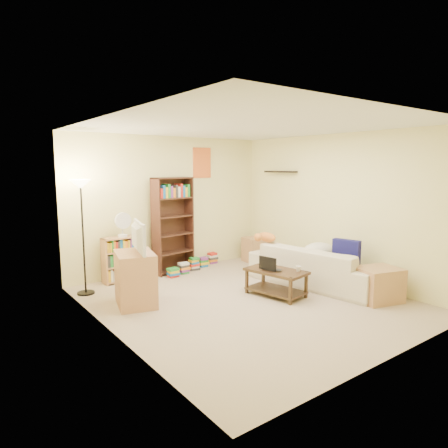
# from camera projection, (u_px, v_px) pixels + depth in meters

# --- Properties ---
(room) EXTENTS (4.50, 4.54, 2.52)m
(room) POSITION_uv_depth(u_px,v_px,m) (247.00, 190.00, 5.62)
(room) COLOR tan
(room) RESTS_ON ground
(sofa) EXTENTS (2.45, 1.48, 0.65)m
(sofa) POSITION_uv_depth(u_px,v_px,m) (316.00, 266.00, 6.59)
(sofa) COLOR beige
(sofa) RESTS_ON ground
(navy_pillow) EXTENTS (0.23, 0.44, 0.38)m
(navy_pillow) POSITION_uv_depth(u_px,v_px,m) (346.00, 252.00, 6.29)
(navy_pillow) COLOR #141458
(navy_pillow) RESTS_ON sofa
(cream_blanket) EXTENTS (0.59, 0.42, 0.25)m
(cream_blanket) POSITION_uv_depth(u_px,v_px,m) (319.00, 250.00, 6.71)
(cream_blanket) COLOR silver
(cream_blanket) RESTS_ON sofa
(tabby_cat) EXTENTS (0.51, 0.24, 0.18)m
(tabby_cat) POSITION_uv_depth(u_px,v_px,m) (265.00, 237.00, 6.93)
(tabby_cat) COLOR orange
(tabby_cat) RESTS_ON sofa
(coffee_table) EXTENTS (0.66, 0.98, 0.40)m
(coffee_table) POSITION_uv_depth(u_px,v_px,m) (276.00, 279.00, 6.05)
(coffee_table) COLOR #3E2D18
(coffee_table) RESTS_ON ground
(laptop) EXTENTS (0.47, 0.45, 0.02)m
(laptop) POSITION_uv_depth(u_px,v_px,m) (273.00, 269.00, 6.03)
(laptop) COLOR black
(laptop) RESTS_ON coffee_table
(laptop_screen) EXTENTS (0.07, 0.30, 0.20)m
(laptop_screen) POSITION_uv_depth(u_px,v_px,m) (268.00, 264.00, 5.92)
(laptop_screen) COLOR white
(laptop_screen) RESTS_ON laptop
(mug) EXTENTS (0.15, 0.15, 0.08)m
(mug) POSITION_uv_depth(u_px,v_px,m) (298.00, 269.00, 5.93)
(mug) COLOR white
(mug) RESTS_ON coffee_table
(tv_remote) EXTENTS (0.12, 0.16, 0.02)m
(tv_remote) POSITION_uv_depth(u_px,v_px,m) (264.00, 265.00, 6.30)
(tv_remote) COLOR black
(tv_remote) RESTS_ON coffee_table
(tv_stand) EXTENTS (0.67, 0.81, 0.76)m
(tv_stand) POSITION_uv_depth(u_px,v_px,m) (135.00, 279.00, 5.63)
(tv_stand) COLOR tan
(tv_stand) RESTS_ON ground
(television) EXTENTS (0.80, 0.48, 0.43)m
(television) POSITION_uv_depth(u_px,v_px,m) (134.00, 237.00, 5.55)
(television) COLOR black
(television) RESTS_ON tv_stand
(tall_bookshelf) EXTENTS (0.82, 0.39, 1.76)m
(tall_bookshelf) POSITION_uv_depth(u_px,v_px,m) (173.00, 223.00, 7.31)
(tall_bookshelf) COLOR #3F2018
(tall_bookshelf) RESTS_ON ground
(short_bookshelf) EXTENTS (0.61, 0.26, 0.77)m
(short_bookshelf) POSITION_uv_depth(u_px,v_px,m) (121.00, 259.00, 6.77)
(short_bookshelf) COLOR tan
(short_bookshelf) RESTS_ON ground
(desk_fan) EXTENTS (0.27, 0.15, 0.42)m
(desk_fan) POSITION_uv_depth(u_px,v_px,m) (123.00, 223.00, 6.67)
(desk_fan) COLOR white
(desk_fan) RESTS_ON short_bookshelf
(floor_lamp) EXTENTS (0.30, 0.30, 1.76)m
(floor_lamp) POSITION_uv_depth(u_px,v_px,m) (81.00, 204.00, 5.96)
(floor_lamp) COLOR black
(floor_lamp) RESTS_ON ground
(side_table) EXTENTS (0.49, 0.49, 0.50)m
(side_table) POSITION_uv_depth(u_px,v_px,m) (256.00, 250.00, 8.23)
(side_table) COLOR tan
(side_table) RESTS_ON ground
(end_cabinet) EXTENTS (0.71, 0.64, 0.49)m
(end_cabinet) POSITION_uv_depth(u_px,v_px,m) (378.00, 284.00, 5.80)
(end_cabinet) COLOR tan
(end_cabinet) RESTS_ON ground
(book_stacks) EXTENTS (1.34, 0.58, 0.24)m
(book_stacks) POSITION_uv_depth(u_px,v_px,m) (195.00, 264.00, 7.59)
(book_stacks) COLOR red
(book_stacks) RESTS_ON ground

